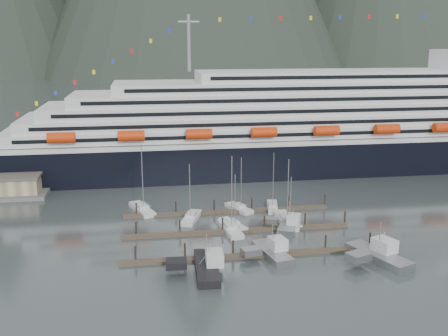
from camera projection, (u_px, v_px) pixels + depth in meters
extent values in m
plane|color=#404B4A|center=(264.00, 236.00, 107.74)|extent=(1600.00, 1600.00, 0.00)
cube|color=black|center=(302.00, 156.00, 163.29)|extent=(210.00, 28.00, 12.00)
cube|color=silver|center=(303.00, 135.00, 161.74)|extent=(205.80, 27.44, 1.50)
cube|color=silver|center=(319.00, 127.00, 161.87)|extent=(185.00, 26.00, 3.20)
cube|color=black|center=(334.00, 134.00, 149.31)|extent=(175.75, 0.20, 1.00)
cube|color=silver|center=(326.00, 116.00, 161.40)|extent=(180.00, 25.00, 3.20)
cube|color=black|center=(341.00, 122.00, 149.32)|extent=(171.00, 0.20, 1.00)
cube|color=silver|center=(333.00, 106.00, 160.94)|extent=(172.00, 24.00, 3.20)
cube|color=black|center=(347.00, 110.00, 149.33)|extent=(163.40, 0.20, 1.00)
cube|color=silver|center=(339.00, 95.00, 160.47)|extent=(160.00, 23.00, 3.20)
cube|color=black|center=(354.00, 99.00, 149.35)|extent=(152.00, 0.20, 1.00)
cube|color=silver|center=(346.00, 85.00, 160.03)|extent=(140.00, 22.00, 3.00)
cube|color=black|center=(361.00, 88.00, 149.39)|extent=(133.00, 0.20, 1.00)
cube|color=silver|center=(353.00, 75.00, 159.61)|extent=(95.00, 20.00, 3.00)
cube|color=black|center=(367.00, 77.00, 149.93)|extent=(90.25, 0.20, 1.00)
cylinder|color=gray|center=(189.00, 43.00, 149.91)|extent=(1.00, 1.00, 16.00)
cylinder|color=red|center=(61.00, 138.00, 135.98)|extent=(7.00, 2.80, 2.80)
cylinder|color=red|center=(131.00, 136.00, 138.66)|extent=(7.00, 2.80, 2.80)
cylinder|color=red|center=(199.00, 134.00, 141.34)|extent=(7.00, 2.80, 2.80)
cylinder|color=red|center=(264.00, 132.00, 144.01)|extent=(7.00, 2.80, 2.80)
cylinder|color=red|center=(327.00, 131.00, 146.69)|extent=(7.00, 2.80, 2.80)
cylinder|color=red|center=(387.00, 129.00, 149.37)|extent=(7.00, 2.80, 2.80)
cylinder|color=red|center=(445.00, 127.00, 152.05)|extent=(7.00, 2.80, 2.80)
cube|color=#43392B|center=(250.00, 256.00, 97.34)|extent=(48.00, 2.00, 0.50)
cylinder|color=black|center=(135.00, 254.00, 95.00)|extent=(0.36, 0.36, 3.20)
cylinder|color=black|center=(185.00, 251.00, 96.34)|extent=(0.36, 0.36, 3.20)
cylinder|color=black|center=(233.00, 248.00, 97.68)|extent=(0.36, 0.36, 3.20)
cylinder|color=black|center=(280.00, 246.00, 99.02)|extent=(0.36, 0.36, 3.20)
cylinder|color=black|center=(325.00, 243.00, 100.35)|extent=(0.36, 0.36, 3.20)
cylinder|color=black|center=(370.00, 240.00, 101.69)|extent=(0.36, 0.36, 3.20)
cube|color=#43392B|center=(237.00, 231.00, 109.82)|extent=(48.00, 2.00, 0.50)
cylinder|color=black|center=(136.00, 229.00, 107.48)|extent=(0.36, 0.36, 3.20)
cylinder|color=black|center=(180.00, 227.00, 108.82)|extent=(0.36, 0.36, 3.20)
cylinder|color=black|center=(223.00, 225.00, 110.15)|extent=(0.36, 0.36, 3.20)
cylinder|color=black|center=(264.00, 223.00, 111.49)|extent=(0.36, 0.36, 3.20)
cylinder|color=black|center=(305.00, 220.00, 112.83)|extent=(0.36, 0.36, 3.20)
cylinder|color=black|center=(345.00, 218.00, 114.17)|extent=(0.36, 0.36, 3.20)
cube|color=#43392B|center=(228.00, 211.00, 122.30)|extent=(48.00, 2.00, 0.50)
cylinder|color=black|center=(137.00, 210.00, 119.95)|extent=(0.36, 0.36, 3.20)
cylinder|color=black|center=(176.00, 208.00, 121.29)|extent=(0.36, 0.36, 3.20)
cylinder|color=black|center=(214.00, 206.00, 122.63)|extent=(0.36, 0.36, 3.20)
cylinder|color=black|center=(252.00, 204.00, 123.97)|extent=(0.36, 0.36, 3.20)
cylinder|color=black|center=(289.00, 202.00, 125.31)|extent=(0.36, 0.36, 3.20)
cylinder|color=black|center=(325.00, 201.00, 126.65)|extent=(0.36, 0.36, 3.20)
cube|color=silver|center=(191.00, 219.00, 117.28)|extent=(5.66, 9.81, 1.47)
cube|color=silver|center=(191.00, 215.00, 117.05)|extent=(3.06, 3.81, 0.84)
cylinder|color=gray|center=(190.00, 191.00, 114.76)|extent=(0.17, 0.17, 12.20)
cube|color=silver|center=(230.00, 230.00, 110.41)|extent=(4.24, 11.08, 1.51)
cube|color=silver|center=(230.00, 226.00, 110.17)|extent=(2.65, 4.04, 0.86)
cylinder|color=gray|center=(232.00, 193.00, 107.38)|extent=(0.17, 0.17, 15.53)
cube|color=silver|center=(233.00, 225.00, 113.10)|extent=(5.40, 9.02, 1.29)
cube|color=silver|center=(233.00, 222.00, 112.91)|extent=(2.83, 3.52, 0.74)
cylinder|color=gray|center=(235.00, 200.00, 110.92)|extent=(0.15, 0.15, 10.97)
cube|color=silver|center=(286.00, 222.00, 115.53)|extent=(3.23, 12.30, 1.56)
cube|color=silver|center=(286.00, 217.00, 115.29)|extent=(2.34, 4.34, 0.89)
cylinder|color=gray|center=(288.00, 190.00, 112.55)|extent=(0.18, 0.18, 13.67)
cube|color=silver|center=(142.00, 210.00, 123.19)|extent=(6.43, 11.50, 1.56)
cube|color=silver|center=(142.00, 206.00, 122.95)|extent=(3.40, 4.43, 0.89)
cylinder|color=gray|center=(142.00, 177.00, 120.24)|extent=(0.18, 0.18, 15.22)
cube|color=silver|center=(239.00, 209.00, 124.01)|extent=(5.86, 8.96, 1.35)
cube|color=silver|center=(239.00, 206.00, 123.81)|extent=(3.01, 3.57, 0.77)
cylinder|color=gray|center=(241.00, 183.00, 121.71)|extent=(0.15, 0.15, 12.10)
cube|color=silver|center=(272.00, 208.00, 125.05)|extent=(4.12, 9.61, 1.25)
cube|color=silver|center=(273.00, 205.00, 124.86)|extent=(2.39, 3.56, 0.71)
cylinder|color=gray|center=(273.00, 180.00, 122.45)|extent=(0.14, 0.14, 13.11)
cube|color=silver|center=(288.00, 223.00, 114.53)|extent=(4.60, 8.35, 1.25)
cube|color=silver|center=(288.00, 220.00, 114.34)|extent=(2.54, 3.21, 0.71)
cylinder|color=gray|center=(291.00, 200.00, 112.50)|extent=(0.14, 0.14, 10.09)
cube|color=black|center=(207.00, 269.00, 91.22)|extent=(4.47, 13.94, 2.12)
cube|color=black|center=(176.00, 264.00, 90.36)|extent=(3.74, 3.20, 1.27)
cube|color=silver|center=(214.00, 258.00, 90.87)|extent=(3.16, 4.27, 2.33)
cube|color=black|center=(214.00, 253.00, 90.66)|extent=(2.94, 3.98, 0.53)
cylinder|color=gray|center=(206.00, 249.00, 90.30)|extent=(0.17, 0.17, 5.30)
cube|color=gray|center=(272.00, 254.00, 97.58)|extent=(5.92, 11.71, 2.03)
cube|color=gray|center=(251.00, 251.00, 95.80)|extent=(3.90, 3.13, 1.22)
cube|color=silver|center=(278.00, 244.00, 97.49)|extent=(3.49, 3.88, 2.24)
cube|color=black|center=(278.00, 240.00, 97.30)|extent=(3.24, 3.62, 0.51)
cylinder|color=gray|center=(272.00, 236.00, 96.70)|extent=(0.16, 0.16, 5.09)
cube|color=gray|center=(378.00, 258.00, 95.94)|extent=(8.75, 13.99, 2.24)
cube|color=gray|center=(358.00, 257.00, 93.07)|extent=(4.64, 4.16, 1.35)
cube|color=silver|center=(384.00, 245.00, 96.08)|extent=(4.41, 4.91, 2.47)
cube|color=black|center=(385.00, 241.00, 95.86)|extent=(4.11, 4.58, 0.56)
cylinder|color=gray|center=(380.00, 237.00, 94.96)|extent=(0.18, 0.18, 5.61)
cube|color=gray|center=(289.00, 227.00, 111.82)|extent=(7.36, 10.90, 1.89)
cube|color=gray|center=(270.00, 220.00, 112.56)|extent=(3.87, 3.41, 1.14)
cube|color=silver|center=(294.00, 219.00, 111.12)|extent=(3.70, 3.93, 2.08)
cube|color=black|center=(294.00, 216.00, 110.94)|extent=(3.44, 3.67, 0.47)
cylinder|color=gray|center=(289.00, 212.00, 111.00)|extent=(0.15, 0.15, 4.74)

